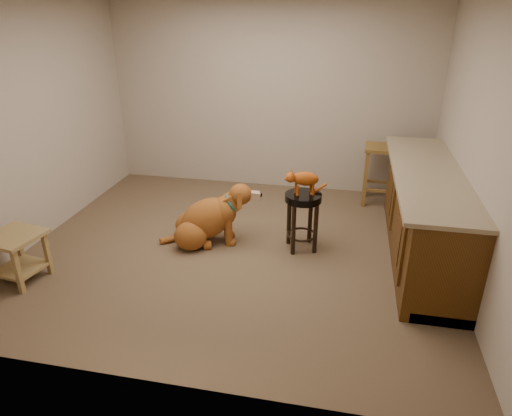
% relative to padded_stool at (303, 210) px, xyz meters
% --- Properties ---
extents(floor, '(4.50, 4.00, 0.01)m').
position_rel_padded_stool_xyz_m(floor, '(-0.69, -0.17, -0.45)').
color(floor, brown).
rests_on(floor, ground).
extents(room_shell, '(4.54, 4.04, 2.62)m').
position_rel_padded_stool_xyz_m(room_shell, '(-0.69, -0.17, 1.22)').
color(room_shell, '#AB9D8A').
rests_on(room_shell, ground).
extents(cabinet_run, '(0.70, 2.56, 0.94)m').
position_rel_padded_stool_xyz_m(cabinet_run, '(1.26, 0.13, -0.02)').
color(cabinet_run, '#4B2C0D').
rests_on(cabinet_run, ground).
extents(padded_stool, '(0.42, 0.42, 0.64)m').
position_rel_padded_stool_xyz_m(padded_stool, '(0.00, 0.00, 0.00)').
color(padded_stool, black).
rests_on(padded_stool, ground).
extents(wood_stool, '(0.44, 0.44, 0.79)m').
position_rel_padded_stool_xyz_m(wood_stool, '(0.85, 1.47, -0.05)').
color(wood_stool, brown).
rests_on(wood_stool, ground).
extents(side_table, '(0.54, 0.54, 0.49)m').
position_rel_padded_stool_xyz_m(side_table, '(-2.60, -1.18, -0.13)').
color(side_table, olive).
rests_on(side_table, ground).
extents(golden_retriever, '(1.12, 0.68, 0.73)m').
position_rel_padded_stool_xyz_m(golden_retriever, '(-1.04, -0.08, -0.18)').
color(golden_retriever, brown).
rests_on(golden_retriever, ground).
extents(tabby_kitten, '(0.43, 0.29, 0.30)m').
position_rel_padded_stool_xyz_m(tabby_kitten, '(-0.01, -0.00, 0.35)').
color(tabby_kitten, '#973F0F').
rests_on(tabby_kitten, padded_stool).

